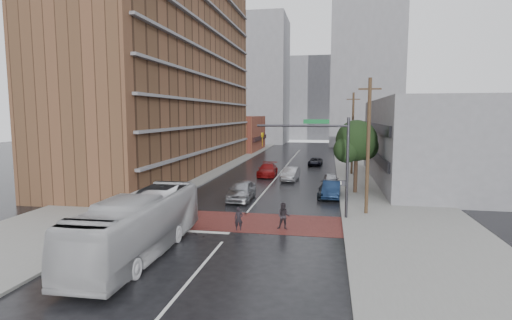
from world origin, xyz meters
The scene contains 24 objects.
ground centered at (0.00, 0.00, 0.00)m, with size 160.00×160.00×0.00m, color black.
crosswalk centered at (0.00, 0.50, 0.01)m, with size 14.00×5.00×0.02m, color maroon.
sidewalk_west centered at (-11.50, 25.00, 0.07)m, with size 9.00×90.00×0.15m, color gray.
sidewalk_east centered at (11.50, 25.00, 0.07)m, with size 9.00×90.00×0.15m, color gray.
apartment_block centered at (-14.00, 24.00, 14.00)m, with size 10.00×44.00×28.00m, color brown.
storefront_west centered at (-12.00, 54.00, 3.50)m, with size 8.00×16.00×7.00m, color brown.
building_east centered at (16.50, 20.00, 4.50)m, with size 11.00×26.00×9.00m, color gray.
distant_tower_west centered at (-14.00, 78.00, 16.00)m, with size 18.00×16.00×32.00m, color gray.
distant_tower_east centered at (14.00, 72.00, 18.00)m, with size 16.00×14.00×36.00m, color gray.
distant_tower_center centered at (0.00, 95.00, 12.00)m, with size 12.00×10.00×24.00m, color gray.
street_tree centered at (8.52, 12.03, 4.73)m, with size 4.20×4.10×6.90m.
signal_mast centered at (5.85, 2.50, 4.73)m, with size 6.50×0.30×7.20m.
utility_pole_near centered at (8.80, 4.00, 5.14)m, with size 1.60×0.26×10.00m.
utility_pole_far centered at (8.80, 24.00, 5.14)m, with size 1.60×0.26×10.00m.
transit_bus centered at (-3.72, -6.81, 1.61)m, with size 2.71×11.59×3.23m, color #BBBBBD.
pedestrian_a centered at (0.41, -1.50, 0.75)m, with size 0.55×0.36×1.50m, color black.
pedestrian_b centered at (3.22, -0.76, 0.87)m, with size 0.84×0.66×1.74m, color #272125.
car_travel_a centered at (-1.39, 7.45, 0.85)m, with size 2.01×4.99×1.70m, color #95979C.
car_travel_b centered at (1.81, 18.48, 0.74)m, with size 1.57×4.50×1.48m, color #A4A5AB.
car_travel_c centered at (-1.21, 21.21, 0.76)m, with size 2.12×5.21×1.51m, color maroon.
suv_travel centered at (4.10, 32.33, 0.56)m, with size 1.87×4.06×1.13m, color black.
car_parked_near centered at (6.30, 10.00, 0.73)m, with size 1.54×4.41×1.45m, color #122341.
car_parked_mid centered at (5.95, 10.00, 0.60)m, with size 1.67×4.10×1.19m, color black.
car_parked_far centered at (6.30, 16.00, 0.65)m, with size 1.54×3.82×1.30m, color #9FA0A6.
Camera 1 is at (6.00, -25.80, 7.41)m, focal length 28.00 mm.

